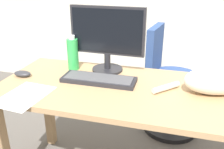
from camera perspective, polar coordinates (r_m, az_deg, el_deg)
The scene contains 8 objects.
desk at distance 1.42m, azimuth 6.57°, elevation -7.00°, with size 1.65×0.66×0.72m.
office_chair at distance 2.18m, azimuth 12.83°, elevation -3.00°, with size 0.48×0.48×0.92m.
monitor at distance 1.55m, azimuth -1.14°, elevation 8.76°, with size 0.48×0.20×0.42m.
keyboard at distance 1.45m, azimuth -3.08°, elevation -1.14°, with size 0.44×0.15×0.03m.
cat at distance 1.41m, azimuth 24.23°, elevation -0.97°, with size 0.59×0.28×0.20m.
computer_mouse at distance 1.62m, azimuth -20.11°, elevation 0.19°, with size 0.11×0.06×0.04m, color #333338.
paper_sheet at distance 1.37m, azimuth -19.70°, elevation -4.68°, with size 0.21×0.30×0.00m, color white.
water_bottle at distance 1.63m, azimuth -9.10°, elevation 4.79°, with size 0.07×0.07×0.23m.
Camera 1 is at (0.17, -1.22, 1.33)m, focal length 39.29 mm.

